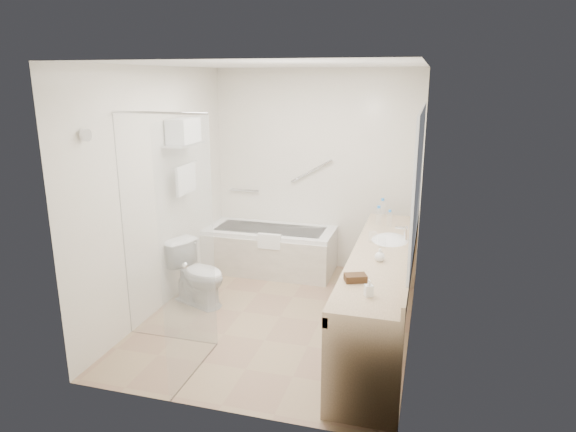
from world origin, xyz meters
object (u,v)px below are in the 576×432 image
(vanity_counter, at_px, (382,274))
(toilet, at_px, (198,274))
(bathtub, at_px, (270,250))
(amenity_basket, at_px, (355,278))
(water_bottle_left, at_px, (378,216))

(vanity_counter, bearing_deg, toilet, 173.27)
(bathtub, bearing_deg, toilet, -111.29)
(vanity_counter, height_order, toilet, vanity_counter)
(amenity_basket, distance_m, water_bottle_left, 1.66)
(toilet, xyz_separation_m, amenity_basket, (1.84, -0.98, 0.54))
(bathtub, relative_size, water_bottle_left, 7.71)
(vanity_counter, xyz_separation_m, water_bottle_left, (-0.14, 0.92, 0.30))
(bathtub, height_order, amenity_basket, amenity_basket)
(vanity_counter, bearing_deg, water_bottle_left, 98.77)
(toilet, height_order, water_bottle_left, water_bottle_left)
(vanity_counter, bearing_deg, amenity_basket, -100.57)
(amenity_basket, bearing_deg, vanity_counter, 79.43)
(vanity_counter, xyz_separation_m, toilet, (-1.97, 0.23, -0.30))
(vanity_counter, relative_size, water_bottle_left, 13.02)
(amenity_basket, height_order, water_bottle_left, water_bottle_left)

